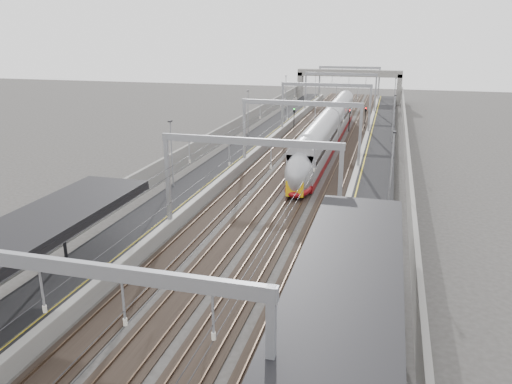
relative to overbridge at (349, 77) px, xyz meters
The scene contains 12 objects.
platform_left 55.79m from the overbridge, 98.28° to the right, with size 4.00×120.00×1.00m, color black.
platform_right 55.79m from the overbridge, 81.72° to the right, with size 4.00×120.00×1.00m, color black.
tracks 55.25m from the overbridge, 90.00° to the right, with size 11.40×140.00×0.20m.
overhead_line 48.39m from the overbridge, 90.00° to the right, with size 13.00×140.00×6.60m.
canopy_right 97.35m from the overbridge, 85.27° to the right, with size 4.40×30.00×4.24m.
overbridge is the anchor object (origin of this frame).
wall_left 56.25m from the overbridge, 101.51° to the right, with size 0.30×120.00×3.20m, color gray.
wall_right 56.25m from the overbridge, 78.49° to the right, with size 0.30×120.00×3.20m, color gray.
train 47.37m from the overbridge, 88.18° to the right, with size 2.55×46.43×4.04m.
signal_green 35.02m from the overbridge, 98.57° to the right, with size 0.32×0.32×3.48m.
signal_red_near 33.94m from the overbridge, 84.57° to the right, with size 0.32×0.32×3.48m.
signal_red_far 31.28m from the overbridge, 80.02° to the right, with size 0.32×0.32×3.48m.
Camera 1 is at (9.18, -10.35, 14.49)m, focal length 35.00 mm.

